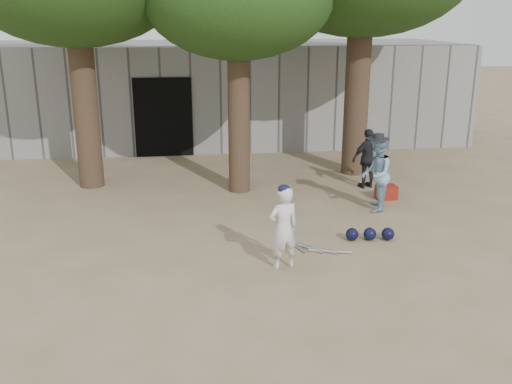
{
  "coord_description": "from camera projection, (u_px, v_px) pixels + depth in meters",
  "views": [
    {
      "loc": [
        -0.49,
        -8.2,
        3.83
      ],
      "look_at": [
        0.6,
        1.0,
        0.95
      ],
      "focal_mm": 40.0,
      "sensor_mm": 36.0,
      "label": 1
    }
  ],
  "objects": [
    {
      "name": "boy_player",
      "position": [
        284.0,
        228.0,
        8.85
      ],
      "size": [
        0.56,
        0.45,
        1.33
      ],
      "primitive_type": "imported",
      "rotation": [
        0.0,
        0.0,
        3.43
      ],
      "color": "silver",
      "rests_on": "ground"
    },
    {
      "name": "spectator_dark",
      "position": [
        368.0,
        159.0,
        13.06
      ],
      "size": [
        0.86,
        0.52,
        1.37
      ],
      "primitive_type": "imported",
      "rotation": [
        0.0,
        0.0,
        3.39
      ],
      "color": "black",
      "rests_on": "ground"
    },
    {
      "name": "spectator_blue",
      "position": [
        376.0,
        174.0,
        11.48
      ],
      "size": [
        0.79,
        0.89,
        1.52
      ],
      "primitive_type": "imported",
      "rotation": [
        0.0,
        0.0,
        4.37
      ],
      "color": "#7CA6C0",
      "rests_on": "ground"
    },
    {
      "name": "helmet_row",
      "position": [
        370.0,
        234.0,
        10.11
      ],
      "size": [
        0.87,
        0.29,
        0.23
      ],
      "color": "black",
      "rests_on": "ground"
    },
    {
      "name": "red_bag",
      "position": [
        386.0,
        192.0,
        12.38
      ],
      "size": [
        0.46,
        0.37,
        0.3
      ],
      "primitive_type": "cube",
      "rotation": [
        0.0,
        0.0,
        0.12
      ],
      "color": "maroon",
      "rests_on": "ground"
    },
    {
      "name": "ground",
      "position": [
        226.0,
        270.0,
        8.97
      ],
      "size": [
        70.0,
        70.0,
        0.0
      ],
      "primitive_type": "plane",
      "color": "#937C5E",
      "rests_on": "ground"
    },
    {
      "name": "bat_pile",
      "position": [
        312.0,
        248.0,
        9.73
      ],
      "size": [
        1.05,
        0.83,
        0.06
      ],
      "color": "#ABAAB1",
      "rests_on": "ground"
    },
    {
      "name": "back_building",
      "position": [
        203.0,
        91.0,
        18.32
      ],
      "size": [
        16.0,
        5.24,
        3.0
      ],
      "color": "gray",
      "rests_on": "ground"
    }
  ]
}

